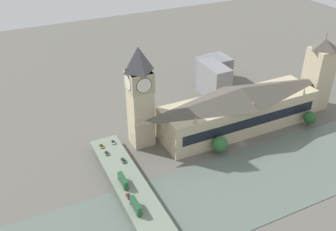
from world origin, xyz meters
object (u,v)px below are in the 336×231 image
parliament_hall (240,109)px  car_southbound_tail (106,153)px  victoria_tower (318,74)px  car_southbound_lead (113,142)px  double_decker_bus_rear (123,180)px  clock_tower (140,94)px  double_decker_bus_lead (136,205)px  car_southbound_mid (129,196)px  road_bridge (148,215)px  car_northbound_tail (101,146)px  car_northbound_mid (123,160)px

parliament_hall → car_southbound_tail: bearing=87.8°
victoria_tower → car_southbound_lead: bearing=85.2°
parliament_hall → double_decker_bus_rear: (-25.44, 90.53, -6.78)m
clock_tower → double_decker_bus_lead: (-57.98, 26.99, -26.15)m
victoria_tower → car_southbound_mid: victoria_tower is taller
clock_tower → victoria_tower: 130.79m
parliament_hall → car_southbound_lead: bearing=81.4°
road_bridge → double_decker_bus_lead: (4.50, 4.10, 3.80)m
parliament_hall → double_decker_bus_rear: bearing=105.7°
victoria_tower → double_decker_bus_rear: bearing=99.3°
double_decker_bus_rear → victoria_tower: bearing=-80.7°
double_decker_bus_lead → car_northbound_tail: bearing=-0.3°
clock_tower → victoria_tower: clock_tower is taller
clock_tower → victoria_tower: bearing=-95.6°
car_southbound_lead → car_southbound_tail: bearing=142.5°
clock_tower → car_southbound_tail: (-9.18, 25.99, -28.21)m
road_bridge → car_northbound_tail: size_ratio=34.18×
parliament_hall → double_decker_bus_rear: 94.28m
double_decker_bus_rear → car_southbound_lead: (38.08, -7.21, -1.98)m
car_southbound_lead → parliament_hall: bearing=-98.6°
clock_tower → car_southbound_mid: clock_tower is taller
victoria_tower → clock_tower: bearing=84.4°
victoria_tower → car_northbound_tail: victoria_tower is taller
parliament_hall → car_northbound_mid: (-7.25, 83.86, -8.71)m
double_decker_bus_rear → car_southbound_mid: bearing=174.7°
parliament_hall → car_southbound_mid: (-35.72, 91.48, -8.75)m
victoria_tower → car_southbound_tail: (3.46, 155.90, -19.89)m
double_decker_bus_rear → car_southbound_tail: double_decker_bus_rear is taller
road_bridge → car_southbound_mid: car_southbound_mid is taller
car_southbound_lead → car_northbound_tail: bearing=97.8°
car_northbound_tail → car_southbound_mid: (-47.32, 0.47, -0.01)m
car_northbound_mid → car_northbound_tail: 20.15m
clock_tower → double_decker_bus_rear: bearing=145.5°
car_northbound_tail → car_southbound_mid: car_northbound_tail is taller
double_decker_bus_lead → double_decker_bus_rear: (19.85, -0.80, -0.10)m
car_northbound_tail → car_southbound_tail: bearing=-175.2°
victoria_tower → car_southbound_tail: bearing=88.7°
parliament_hall → road_bridge: parliament_hall is taller
double_decker_bus_rear → double_decker_bus_lead: bearing=177.7°
victoria_tower → car_southbound_lead: size_ratio=12.86×
clock_tower → road_bridge: bearing=159.9°
car_southbound_mid → car_southbound_tail: car_southbound_tail is taller
car_northbound_mid → road_bridge: bearing=175.5°
road_bridge → car_southbound_lead: 62.57m
parliament_hall → car_southbound_lead: parliament_hall is taller
clock_tower → car_northbound_mid: bearing=135.6°
car_northbound_tail → car_northbound_mid: bearing=-159.2°
clock_tower → road_bridge: clock_tower is taller
road_bridge → car_southbound_tail: car_southbound_tail is taller
car_northbound_mid → parliament_hall: bearing=-85.1°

